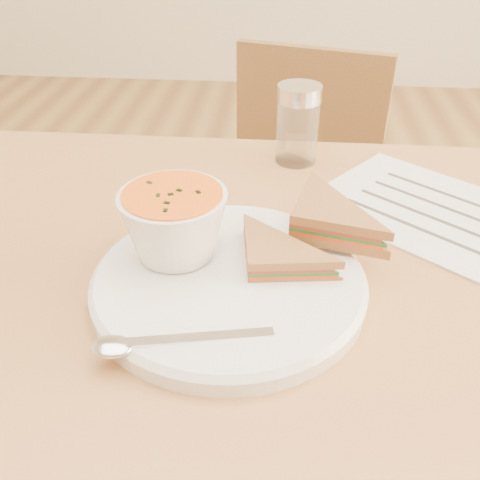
# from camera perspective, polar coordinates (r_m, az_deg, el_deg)

# --- Properties ---
(dining_table) EXTENTS (1.00, 0.70, 0.75)m
(dining_table) POSITION_cam_1_polar(r_m,az_deg,el_deg) (0.88, 2.50, -22.83)
(dining_table) COLOR brown
(dining_table) RESTS_ON floor
(chair_far) EXTENTS (0.44, 0.44, 0.80)m
(chair_far) POSITION_cam_1_polar(r_m,az_deg,el_deg) (1.27, 4.73, 0.23)
(chair_far) COLOR brown
(chair_far) RESTS_ON floor
(plate) EXTENTS (0.31, 0.31, 0.02)m
(plate) POSITION_cam_1_polar(r_m,az_deg,el_deg) (0.56, -1.20, -4.63)
(plate) COLOR white
(plate) RESTS_ON dining_table
(soup_bowl) EXTENTS (0.13, 0.13, 0.08)m
(soup_bowl) POSITION_cam_1_polar(r_m,az_deg,el_deg) (0.57, -6.97, 1.38)
(soup_bowl) COLOR white
(soup_bowl) RESTS_ON plate
(sandwich_half_a) EXTENTS (0.11, 0.11, 0.03)m
(sandwich_half_a) POSITION_cam_1_polar(r_m,az_deg,el_deg) (0.54, 0.86, -3.89)
(sandwich_half_a) COLOR #9A6436
(sandwich_half_a) RESTS_ON plate
(sandwich_half_b) EXTENTS (0.13, 0.13, 0.03)m
(sandwich_half_b) POSITION_cam_1_polar(r_m,az_deg,el_deg) (0.58, 5.23, 1.18)
(sandwich_half_b) COLOR #9A6436
(sandwich_half_b) RESTS_ON plate
(spoon) EXTENTS (0.19, 0.08, 0.01)m
(spoon) POSITION_cam_1_polar(r_m,az_deg,el_deg) (0.48, -6.90, -10.60)
(spoon) COLOR silver
(spoon) RESTS_ON plate
(paper_menu) EXTENTS (0.36, 0.34, 0.00)m
(paper_menu) POSITION_cam_1_polar(r_m,az_deg,el_deg) (0.74, 19.84, 2.91)
(paper_menu) COLOR white
(paper_menu) RESTS_ON dining_table
(condiment_shaker) EXTENTS (0.08, 0.08, 0.12)m
(condiment_shaker) POSITION_cam_1_polar(r_m,az_deg,el_deg) (0.81, 6.17, 12.15)
(condiment_shaker) COLOR silver
(condiment_shaker) RESTS_ON dining_table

